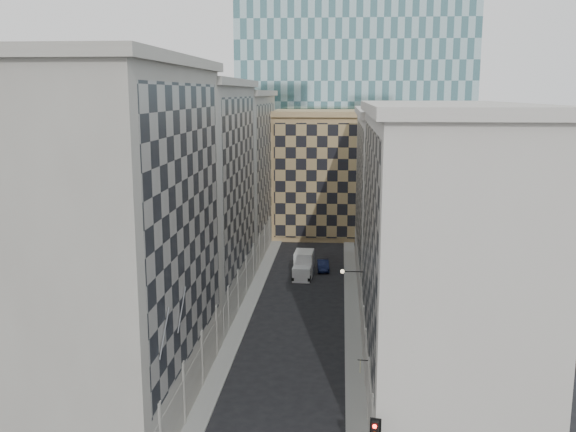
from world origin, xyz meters
The scene contains 14 objects.
sidewalk_west centered at (-5.25, 30.00, 0.07)m, with size 1.50×100.00×0.15m, color #979792.
sidewalk_east centered at (5.25, 30.00, 0.07)m, with size 1.50×100.00×0.15m, color #979792.
bldg_left_a centered at (-10.88, 11.00, 11.82)m, with size 10.80×22.80×23.70m.
bldg_left_b centered at (-10.88, 33.00, 11.32)m, with size 10.80×22.80×22.70m.
bldg_left_c centered at (-10.88, 55.00, 10.83)m, with size 10.80×22.80×21.70m.
bldg_right_a centered at (10.88, 15.00, 10.32)m, with size 10.80×26.80×20.70m.
bldg_right_b centered at (10.89, 42.00, 9.85)m, with size 10.80×28.80×19.70m.
tan_block centered at (2.00, 67.90, 9.44)m, with size 16.80×14.80×18.80m.
church_tower centered at (0.00, 82.00, 26.95)m, with size 7.20×7.20×51.50m.
flagpoles_left centered at (-5.90, 6.00, 8.00)m, with size 0.10×6.33×2.33m.
bracket_lamp centered at (4.38, 24.00, 6.20)m, with size 1.98×0.36×0.36m.
box_truck centered at (-0.30, 43.43, 1.26)m, with size 2.36×5.34×2.88m.
dark_car centered at (1.93, 46.18, 0.65)m, with size 1.38×3.96×1.30m, color black.
shop_sign centered at (5.42, 9.93, 3.84)m, with size 0.77×0.68×0.75m.
Camera 1 is at (3.94, -29.70, 21.37)m, focal length 40.00 mm.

